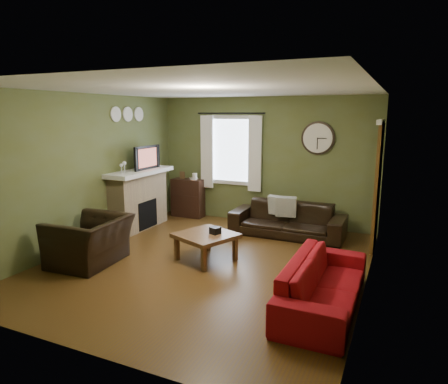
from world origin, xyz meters
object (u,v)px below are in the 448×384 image
at_px(sofa_brown, 287,219).
at_px(armchair, 90,241).
at_px(sofa_red, 324,283).
at_px(bookshelf, 188,198).
at_px(coffee_table, 206,247).

distance_m(sofa_brown, armchair, 3.54).
bearing_deg(sofa_red, bookshelf, 49.38).
height_order(bookshelf, armchair, bookshelf).
bearing_deg(sofa_red, armchair, 91.04).
height_order(sofa_red, armchair, armchair).
bearing_deg(sofa_red, coffee_table, 68.09).
relative_size(bookshelf, sofa_brown, 0.40).
bearing_deg(armchair, sofa_brown, 134.10).
relative_size(sofa_red, armchair, 1.80).
relative_size(sofa_red, coffee_table, 2.46).
bearing_deg(bookshelf, armchair, -89.00).
xyz_separation_m(sofa_brown, sofa_red, (1.16, -2.58, -0.02)).
bearing_deg(coffee_table, sofa_brown, 65.90).
bearing_deg(sofa_brown, armchair, -131.58).
bearing_deg(coffee_table, bookshelf, 125.22).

